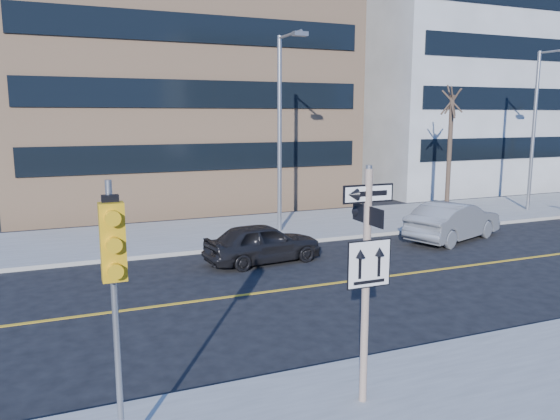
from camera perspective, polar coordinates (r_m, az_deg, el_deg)
name	(u,v)px	position (r m, az deg, el deg)	size (l,w,h in m)	color
ground	(302,351)	(12.09, 2.30, -14.53)	(120.00, 120.00, 0.00)	black
far_sidewalk	(513,208)	(31.94, 23.13, 0.20)	(66.00, 6.00, 0.15)	gray
road_centerline	(556,254)	(22.30, 26.85, -4.15)	(40.00, 0.14, 0.01)	gold
sign_pole	(366,272)	(9.16, 9.03, -6.46)	(0.92, 0.92, 4.06)	beige
traffic_signal	(114,265)	(7.62, -16.98, -5.51)	(0.32, 0.45, 4.00)	gray
parked_car_a	(263,243)	(18.71, -1.81, -3.44)	(4.06, 1.63, 1.38)	black
parked_car_b	(453,221)	(23.12, 17.67, -1.11)	(4.75, 1.66, 1.56)	gray
streetlight_a	(282,121)	(22.48, 0.19, 9.25)	(0.55, 2.25, 8.00)	gray
streetlight_b	(538,120)	(30.70, 25.38, 8.48)	(0.55, 2.25, 8.00)	gray
street_tree_west	(452,104)	(27.65, 17.53, 10.51)	(1.80, 1.80, 6.35)	#3E3124
building_brick	(164,50)	(35.84, -12.07, 16.06)	(18.00, 18.00, 18.00)	tan
building_grey_mid	(458,82)	(44.51, 18.14, 12.61)	(20.00, 16.00, 15.00)	#96999B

